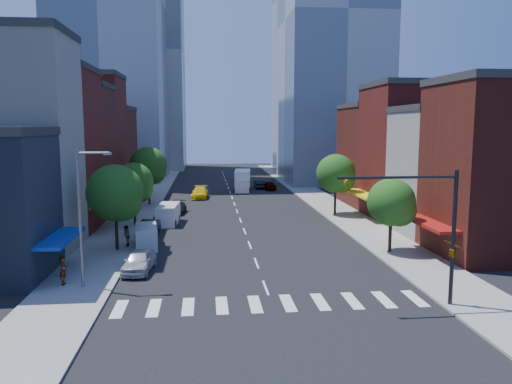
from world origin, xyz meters
TOP-DOWN VIEW (x-y plane):
  - ground at (0.00, 0.00)m, footprint 220.00×220.00m
  - sidewalk_left at (-12.50, 40.00)m, footprint 5.00×120.00m
  - sidewalk_right at (12.50, 40.00)m, footprint 5.00×120.00m
  - crosswalk at (0.00, -3.00)m, footprint 19.00×3.00m
  - bldg_left_2 at (-21.00, 20.50)m, footprint 12.00×9.00m
  - bldg_left_3 at (-21.00, 29.00)m, footprint 12.00×8.00m
  - bldg_left_4 at (-21.00, 37.50)m, footprint 12.00×9.00m
  - bldg_left_5 at (-21.00, 47.00)m, footprint 12.00×10.00m
  - bldg_right_0 at (21.00, 6.50)m, footprint 12.00×9.00m
  - bldg_right_1 at (21.00, 15.00)m, footprint 12.00×8.00m
  - bldg_right_2 at (21.00, 24.00)m, footprint 12.00×10.00m
  - bldg_right_3 at (21.00, 34.00)m, footprint 12.00×10.00m
  - tower_ne at (20.00, 62.00)m, footprint 18.00×20.00m
  - tower_far_w at (-18.00, 95.00)m, footprint 18.00×18.00m
  - traffic_signal at (9.94, -4.50)m, footprint 7.24×2.24m
  - streetlight at (-11.81, 1.00)m, footprint 2.25×0.25m
  - tree_left_near at (-11.35, 10.92)m, footprint 4.80×4.80m
  - tree_left_mid at (-11.35, 21.92)m, footprint 4.20×4.20m
  - tree_left_far at (-11.35, 35.92)m, footprint 5.00×5.00m
  - tree_right_near at (11.65, 7.92)m, footprint 4.00×4.00m
  - tree_right_far at (11.65, 25.92)m, footprint 4.60×4.60m
  - parked_car_front at (-8.81, 4.63)m, footprint 2.38×4.91m
  - parked_car_second at (-9.50, 16.96)m, footprint 2.06×4.61m
  - parked_car_third at (-8.12, 28.58)m, footprint 2.28×4.70m
  - parked_car_rear at (-7.50, 29.08)m, footprint 2.57×5.04m
  - cargo_van_near at (-9.14, 12.05)m, footprint 2.38×4.73m
  - cargo_van_far at (-8.02, 22.54)m, footprint 2.41×5.22m
  - taxi at (-4.77, 42.05)m, footprint 2.68×5.77m
  - traffic_car_oncoming at (5.27, 52.77)m, footprint 1.64×4.56m
  - traffic_car_far at (6.72, 50.76)m, footprint 2.14×4.37m
  - box_truck at (2.17, 50.03)m, footprint 3.18×8.44m
  - pedestrian_near at (-13.39, 1.60)m, footprint 0.48×0.72m
  - pedestrian_far at (-10.90, 12.09)m, footprint 0.89×1.03m

SIDE VIEW (x-z plane):
  - ground at x=0.00m, z-range 0.00..0.00m
  - crosswalk at x=0.00m, z-range 0.00..0.01m
  - sidewalk_left at x=-12.50m, z-range 0.00..0.15m
  - sidewalk_right at x=12.50m, z-range 0.00..0.15m
  - parked_car_third at x=-8.12m, z-range 0.00..1.29m
  - parked_car_rear at x=-7.50m, z-range 0.00..1.40m
  - traffic_car_far at x=6.72m, z-range 0.00..1.44m
  - parked_car_second at x=-9.50m, z-range 0.00..1.47m
  - traffic_car_oncoming at x=5.27m, z-range 0.00..1.50m
  - parked_car_front at x=-8.81m, z-range 0.00..1.62m
  - taxi at x=-4.77m, z-range 0.00..1.63m
  - cargo_van_near at x=-9.14m, z-range -0.01..1.92m
  - pedestrian_far at x=-10.90m, z-range 0.15..1.99m
  - cargo_van_far at x=-8.02m, z-range -0.01..2.16m
  - pedestrian_near at x=-13.39m, z-range 0.15..2.08m
  - box_truck at x=2.17m, z-range -0.09..3.23m
  - traffic_signal at x=9.94m, z-range 0.16..8.16m
  - tree_right_near at x=11.65m, z-range 1.09..7.29m
  - tree_left_mid at x=-11.35m, z-range 1.20..7.85m
  - tree_right_far at x=11.65m, z-range 1.26..8.46m
  - tree_left_near at x=-11.35m, z-range 1.22..8.52m
  - tree_left_far at x=-11.35m, z-range 1.33..9.08m
  - streetlight at x=-11.81m, z-range 0.78..9.78m
  - bldg_right_1 at x=21.00m, z-range 0.00..12.00m
  - bldg_left_5 at x=-21.00m, z-range 0.00..13.00m
  - bldg_right_3 at x=21.00m, z-range 0.00..13.00m
  - bldg_right_0 at x=21.00m, z-range 0.00..14.00m
  - bldg_left_3 at x=-21.00m, z-range 0.00..15.00m
  - bldg_right_2 at x=21.00m, z-range 0.00..15.00m
  - bldg_left_2 at x=-21.00m, z-range 0.00..16.00m
  - bldg_left_4 at x=-21.00m, z-range 0.00..17.00m
  - tower_far_w at x=-18.00m, z-range 0.00..56.00m
  - tower_ne at x=20.00m, z-range 0.00..60.00m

